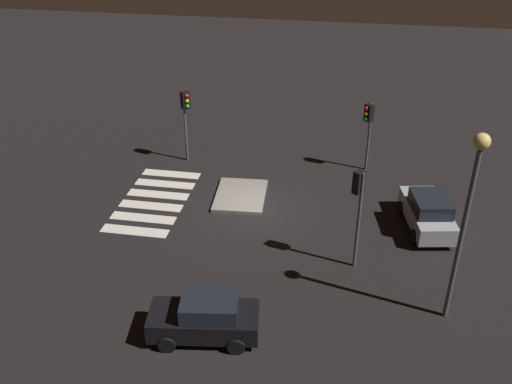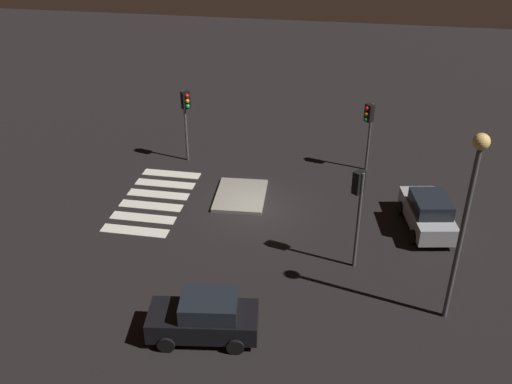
{
  "view_description": "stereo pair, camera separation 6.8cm",
  "coord_description": "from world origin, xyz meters",
  "views": [
    {
      "loc": [
        23.85,
        4.14,
        14.85
      ],
      "look_at": [
        0.0,
        0.0,
        1.0
      ],
      "focal_mm": 40.16,
      "sensor_mm": 36.0,
      "label": 1
    },
    {
      "loc": [
        23.84,
        4.21,
        14.85
      ],
      "look_at": [
        0.0,
        0.0,
        1.0
      ],
      "focal_mm": 40.16,
      "sensor_mm": 36.0,
      "label": 2
    }
  ],
  "objects": [
    {
      "name": "ground_plane",
      "position": [
        0.0,
        0.0,
        0.0
      ],
      "size": [
        80.0,
        80.0,
        0.0
      ],
      "primitive_type": "plane",
      "color": "black"
    },
    {
      "name": "traffic_island",
      "position": [
        -1.06,
        -0.99,
        0.09
      ],
      "size": [
        3.51,
        2.72,
        0.18
      ],
      "color": "gray",
      "rests_on": "ground"
    },
    {
      "name": "car_silver",
      "position": [
        0.27,
        8.14,
        0.87
      ],
      "size": [
        4.28,
        2.48,
        1.78
      ],
      "rotation": [
        0.0,
        0.0,
        3.33
      ],
      "color": "#9EA0A5",
      "rests_on": "ground"
    },
    {
      "name": "car_black",
      "position": [
        8.93,
        -0.29,
        0.85
      ],
      "size": [
        2.27,
        4.12,
        1.72
      ],
      "rotation": [
        0.0,
        0.0,
        -1.44
      ],
      "color": "black",
      "rests_on": "ground"
    },
    {
      "name": "traffic_light_west",
      "position": [
        -5.24,
        5.21,
        2.96
      ],
      "size": [
        0.54,
        0.54,
        3.9
      ],
      "rotation": [
        0.0,
        0.0,
        -0.78
      ],
      "color": "#47474C",
      "rests_on": "ground"
    },
    {
      "name": "traffic_light_south",
      "position": [
        -4.65,
        -4.75,
        3.18
      ],
      "size": [
        0.54,
        0.54,
        4.2
      ],
      "rotation": [
        0.0,
        0.0,
        0.8
      ],
      "color": "#47474C",
      "rests_on": "ground"
    },
    {
      "name": "traffic_light_north",
      "position": [
        3.7,
        4.79,
        3.38
      ],
      "size": [
        0.54,
        0.53,
        4.46
      ],
      "rotation": [
        0.0,
        0.0,
        -2.23
      ],
      "color": "#47474C",
      "rests_on": "ground"
    },
    {
      "name": "street_lamp",
      "position": [
        6.35,
        8.37,
        5.15
      ],
      "size": [
        0.56,
        0.56,
        7.53
      ],
      "color": "#47474C",
      "rests_on": "ground"
    },
    {
      "name": "crosswalk_near",
      "position": [
        -0.0,
        -5.25,
        0.01
      ],
      "size": [
        6.45,
        3.2,
        0.02
      ],
      "color": "silver",
      "rests_on": "ground"
    }
  ]
}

